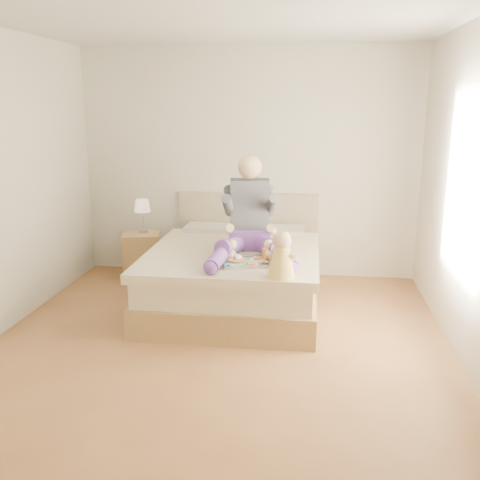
# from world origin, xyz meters

# --- Properties ---
(room) EXTENTS (4.02, 4.22, 2.71)m
(room) POSITION_xyz_m (0.08, 0.01, 1.51)
(room) COLOR brown
(room) RESTS_ON ground
(bed) EXTENTS (1.70, 2.18, 1.00)m
(bed) POSITION_xyz_m (0.00, 1.08, 0.32)
(bed) COLOR olive
(bed) RESTS_ON ground
(nightstand) EXTENTS (0.52, 0.48, 0.53)m
(nightstand) POSITION_xyz_m (-1.25, 1.78, 0.27)
(nightstand) COLOR olive
(nightstand) RESTS_ON ground
(lamp) EXTENTS (0.20, 0.20, 0.40)m
(lamp) POSITION_xyz_m (-1.24, 1.84, 0.84)
(lamp) COLOR silver
(lamp) RESTS_ON nightstand
(adult) EXTENTS (0.82, 1.21, 0.97)m
(adult) POSITION_xyz_m (0.17, 0.88, 0.89)
(adult) COLOR #60388E
(adult) RESTS_ON bed
(tray) EXTENTS (0.52, 0.46, 0.13)m
(tray) POSITION_xyz_m (0.19, 0.45, 0.64)
(tray) COLOR silver
(tray) RESTS_ON bed
(baby) EXTENTS (0.27, 0.36, 0.41)m
(baby) POSITION_xyz_m (0.53, 0.10, 0.77)
(baby) COLOR #F8D04E
(baby) RESTS_ON bed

